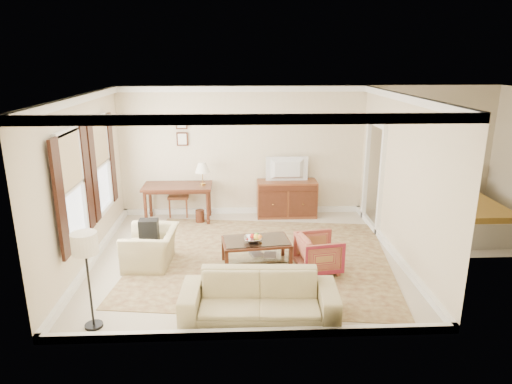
{
  "coord_description": "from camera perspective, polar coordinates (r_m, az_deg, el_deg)",
  "views": [
    {
      "loc": [
        -0.16,
        -7.6,
        3.51
      ],
      "look_at": [
        0.2,
        0.3,
        1.15
      ],
      "focal_mm": 32.0,
      "sensor_mm": 36.0,
      "label": 1
    }
  ],
  "objects": [
    {
      "name": "tv",
      "position": [
        10.11,
        3.96,
        3.79
      ],
      "size": [
        0.89,
        0.51,
        0.12
      ],
      "primitive_type": "imported",
      "rotation": [
        0.0,
        0.0,
        3.14
      ],
      "color": "black",
      "rests_on": "sideboard"
    },
    {
      "name": "room_shell",
      "position": [
        7.67,
        -1.41,
        8.83
      ],
      "size": [
        5.51,
        5.01,
        2.91
      ],
      "color": "beige",
      "rests_on": "ground"
    },
    {
      "name": "coffee_table",
      "position": [
        7.91,
        0.01,
        -6.74
      ],
      "size": [
        1.21,
        0.8,
        0.49
      ],
      "rotation": [
        0.0,
        0.0,
        0.11
      ],
      "color": "#482114",
      "rests_on": "room_shell"
    },
    {
      "name": "writing_desk",
      "position": [
        10.11,
        -9.77,
        0.27
      ],
      "size": [
        1.49,
        0.75,
        0.81
      ],
      "color": "#482114",
      "rests_on": "room_shell"
    },
    {
      "name": "backpack",
      "position": [
        8.09,
        -13.26,
        -4.37
      ],
      "size": [
        0.29,
        0.36,
        0.4
      ],
      "primitive_type": "cube",
      "rotation": [
        0.0,
        0.0,
        -1.33
      ],
      "color": "black",
      "rests_on": "club_armchair"
    },
    {
      "name": "doorway",
      "position": [
        9.85,
        14.43,
        1.77
      ],
      "size": [
        0.1,
        1.12,
        2.25
      ],
      "primitive_type": null,
      "color": "white",
      "rests_on": "room_shell"
    },
    {
      "name": "framed_prints",
      "position": [
        10.26,
        -9.25,
        7.6
      ],
      "size": [
        0.25,
        0.04,
        0.68
      ],
      "primitive_type": null,
      "color": "#482114",
      "rests_on": "room_shell"
    },
    {
      "name": "book_b",
      "position": [
        8.03,
        1.02,
        -7.84
      ],
      "size": [
        0.28,
        0.06,
        0.38
      ],
      "primitive_type": "imported",
      "rotation": [
        0.0,
        0.0,
        -0.13
      ],
      "color": "brown",
      "rests_on": "coffee_table"
    },
    {
      "name": "sideboard",
      "position": [
        10.35,
        3.85,
        -0.83
      ],
      "size": [
        1.34,
        0.52,
        0.82
      ],
      "primitive_type": "cube",
      "color": "brown",
      "rests_on": "room_shell"
    },
    {
      "name": "floor_lamp",
      "position": [
        6.29,
        -20.57,
        -6.85
      ],
      "size": [
        0.34,
        0.34,
        1.36
      ],
      "color": "black",
      "rests_on": "room_shell"
    },
    {
      "name": "club_armchair",
      "position": [
        8.15,
        -13.06,
        -6.04
      ],
      "size": [
        0.7,
        1.02,
        0.86
      ],
      "primitive_type": "imported",
      "rotation": [
        0.0,
        0.0,
        -1.63
      ],
      "color": "tan",
      "rests_on": "room_shell"
    },
    {
      "name": "window_rear",
      "position": [
        9.08,
        -18.81,
        3.26
      ],
      "size": [
        0.12,
        1.56,
        1.8
      ],
      "primitive_type": null,
      "color": "#CCB284",
      "rests_on": "room_shell"
    },
    {
      "name": "fruit_bowl",
      "position": [
        7.78,
        -0.41,
        -5.85
      ],
      "size": [
        0.42,
        0.42,
        0.1
      ],
      "primitive_type": "imported",
      "color": "silver",
      "rests_on": "coffee_table"
    },
    {
      "name": "desk_chair",
      "position": [
        10.5,
        -9.66,
        -0.14
      ],
      "size": [
        0.46,
        0.46,
        1.05
      ],
      "primitive_type": null,
      "rotation": [
        0.0,
        0.0,
        -0.03
      ],
      "color": "brown",
      "rests_on": "room_shell"
    },
    {
      "name": "book_a",
      "position": [
        8.03,
        -0.66,
        -7.82
      ],
      "size": [
        0.28,
        0.13,
        0.38
      ],
      "primitive_type": "imported",
      "rotation": [
        0.0,
        0.0,
        0.37
      ],
      "color": "brown",
      "rests_on": "coffee_table"
    },
    {
      "name": "desk_lamp",
      "position": [
        9.96,
        -6.71,
        2.29
      ],
      "size": [
        0.32,
        0.32,
        0.5
      ],
      "primitive_type": null,
      "color": "silver",
      "rests_on": "writing_desk"
    },
    {
      "name": "sofa",
      "position": [
        6.42,
        0.4,
        -12.15
      ],
      "size": [
        2.19,
        0.74,
        0.85
      ],
      "primitive_type": "imported",
      "rotation": [
        0.0,
        0.0,
        -0.05
      ],
      "color": "tan",
      "rests_on": "room_shell"
    },
    {
      "name": "striped_armchair",
      "position": [
        7.82,
        7.86,
        -7.39
      ],
      "size": [
        0.74,
        0.78,
        0.7
      ],
      "primitive_type": "imported",
      "rotation": [
        0.0,
        0.0,
        1.73
      ],
      "color": "maroon",
      "rests_on": "room_shell"
    },
    {
      "name": "rug",
      "position": [
        8.31,
        0.68,
        -8.34
      ],
      "size": [
        4.96,
        4.41,
        0.01
      ],
      "primitive_type": "cube",
      "rotation": [
        0.0,
        0.0,
        -0.13
      ],
      "color": "#572C1D",
      "rests_on": "room_shell"
    },
    {
      "name": "window_front",
      "position": [
        7.61,
        -22.01,
        0.45
      ],
      "size": [
        0.12,
        1.56,
        1.8
      ],
      "primitive_type": null,
      "color": "#CCB284",
      "rests_on": "room_shell"
    },
    {
      "name": "annex_bedroom",
      "position": [
        10.4,
        24.12,
        -2.63
      ],
      "size": [
        3.0,
        2.7,
        2.9
      ],
      "color": "beige",
      "rests_on": "ground"
    }
  ]
}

